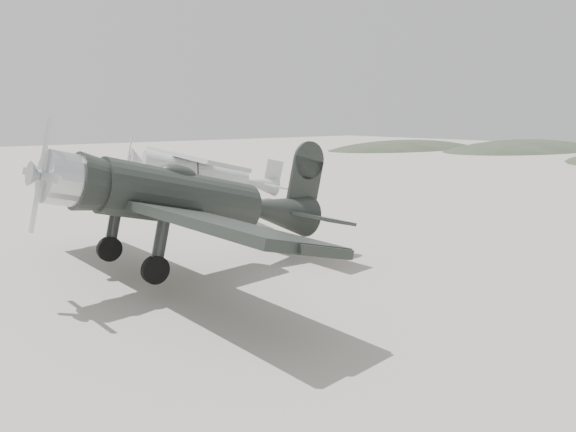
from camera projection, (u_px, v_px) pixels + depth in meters
name	position (u px, v px, depth m)	size (l,w,h in m)	color
ground	(391.00, 280.00, 15.84)	(160.00, 160.00, 0.00)	#A3A191
hill_east_north	(525.00, 150.00, 74.61)	(36.00, 18.00, 6.00)	#313D2C
hill_northeast	(405.00, 148.00, 77.49)	(32.00, 16.00, 5.20)	#313D2C
lowwing_monoplane	(194.00, 201.00, 15.93)	(9.16, 12.68, 4.13)	black
highwing_monoplane	(202.00, 168.00, 27.89)	(8.09, 11.30, 3.20)	#A1A4A6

